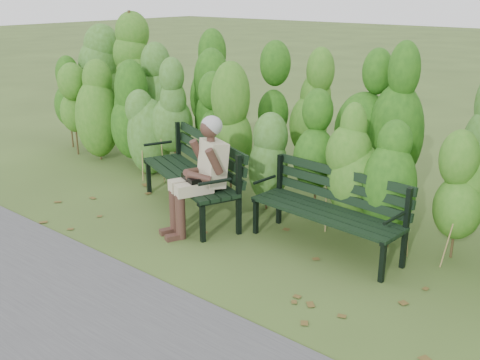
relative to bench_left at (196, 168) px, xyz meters
The scene contains 7 objects.
ground 1.40m from the bench_left, 33.91° to the right, with size 80.00×80.00×0.00m, color #3E5124.
footpath 3.15m from the bench_left, 70.12° to the right, with size 60.00×2.50×0.01m, color #474749.
hedge_band 1.70m from the bench_left, 47.71° to the left, with size 11.04×1.67×2.42m.
leaf_litter 1.85m from the bench_left, 26.44° to the right, with size 6.03×1.99×0.01m.
bench_left is the anchor object (origin of this frame).
bench_right 1.98m from the bench_left, ahead, with size 1.85×0.73×0.91m.
seated_woman 0.71m from the bench_left, 39.85° to the right, with size 0.66×0.88×1.43m.
Camera 1 is at (3.90, -4.34, 2.84)m, focal length 42.00 mm.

